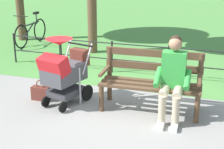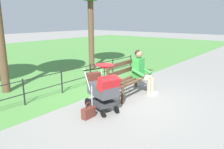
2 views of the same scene
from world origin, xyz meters
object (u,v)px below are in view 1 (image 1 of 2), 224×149
park_bench (151,78)px  person_on_bench (173,76)px  bicycle (31,32)px  handbag (41,93)px  stroller (64,71)px

park_bench → person_on_bench: person_on_bench is taller
person_on_bench → bicycle: 5.73m
park_bench → bicycle: (4.17, -3.26, -0.16)m
bicycle → person_on_bench: bearing=142.5°
park_bench → person_on_bench: bearing=148.6°
bicycle → handbag: bearing=123.0°
stroller → handbag: size_ratio=3.11×
stroller → bicycle: (2.75, -3.53, -0.23)m
person_on_bench → bicycle: (4.54, -3.48, -0.31)m
person_on_bench → stroller: person_on_bench is taller
person_on_bench → park_bench: bearing=-31.4°
park_bench → stroller: (1.42, 0.27, 0.07)m
handbag → bicycle: (2.27, -3.50, 0.24)m
park_bench → person_on_bench: size_ratio=1.27×
park_bench → handbag: size_ratio=4.38×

